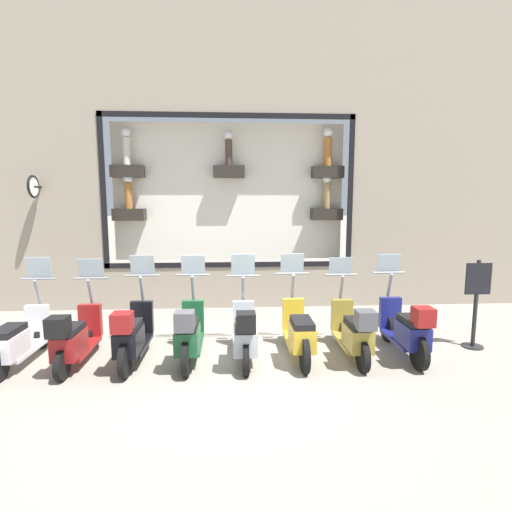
{
  "coord_description": "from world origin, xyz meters",
  "views": [
    {
      "loc": [
        -6.0,
        -0.06,
        2.59
      ],
      "look_at": [
        1.65,
        -0.52,
        1.51
      ],
      "focal_mm": 28.0,
      "sensor_mm": 36.0,
      "label": 1
    }
  ],
  "objects_px": {
    "scooter_olive_1": "(354,332)",
    "scooter_black_5": "(132,335)",
    "scooter_red_6": "(75,338)",
    "scooter_yellow_2": "(299,332)",
    "shop_sign_post": "(476,301)",
    "scooter_white_7": "(19,340)",
    "scooter_green_4": "(189,334)",
    "scooter_navy_0": "(406,329)",
    "scooter_silver_3": "(245,333)"
  },
  "relations": [
    {
      "from": "scooter_olive_1",
      "to": "scooter_silver_3",
      "type": "bearing_deg",
      "value": 89.93
    },
    {
      "from": "scooter_white_7",
      "to": "scooter_yellow_2",
      "type": "bearing_deg",
      "value": -89.9
    },
    {
      "from": "scooter_red_6",
      "to": "scooter_white_7",
      "type": "distance_m",
      "value": 0.89
    },
    {
      "from": "scooter_navy_0",
      "to": "scooter_olive_1",
      "type": "xyz_separation_m",
      "value": [
        -0.01,
        0.89,
        -0.02
      ]
    },
    {
      "from": "shop_sign_post",
      "to": "scooter_navy_0",
      "type": "bearing_deg",
      "value": 105.29
    },
    {
      "from": "scooter_navy_0",
      "to": "scooter_black_5",
      "type": "distance_m",
      "value": 4.43
    },
    {
      "from": "scooter_navy_0",
      "to": "scooter_white_7",
      "type": "xyz_separation_m",
      "value": [
        0.05,
        6.2,
        -0.07
      ]
    },
    {
      "from": "scooter_yellow_2",
      "to": "shop_sign_post",
      "type": "height_order",
      "value": "scooter_yellow_2"
    },
    {
      "from": "scooter_olive_1",
      "to": "scooter_white_7",
      "type": "bearing_deg",
      "value": 89.33
    },
    {
      "from": "scooter_silver_3",
      "to": "shop_sign_post",
      "type": "height_order",
      "value": "scooter_silver_3"
    },
    {
      "from": "scooter_black_5",
      "to": "shop_sign_post",
      "type": "bearing_deg",
      "value": -86.23
    },
    {
      "from": "scooter_navy_0",
      "to": "scooter_silver_3",
      "type": "relative_size",
      "value": 1.01
    },
    {
      "from": "scooter_yellow_2",
      "to": "shop_sign_post",
      "type": "distance_m",
      "value": 3.21
    },
    {
      "from": "scooter_navy_0",
      "to": "scooter_green_4",
      "type": "height_order",
      "value": "scooter_green_4"
    },
    {
      "from": "scooter_yellow_2",
      "to": "scooter_silver_3",
      "type": "bearing_deg",
      "value": 94.36
    },
    {
      "from": "scooter_olive_1",
      "to": "scooter_silver_3",
      "type": "distance_m",
      "value": 1.77
    },
    {
      "from": "scooter_black_5",
      "to": "scooter_white_7",
      "type": "bearing_deg",
      "value": 88.31
    },
    {
      "from": "scooter_black_5",
      "to": "scooter_green_4",
      "type": "bearing_deg",
      "value": -89.96
    },
    {
      "from": "scooter_olive_1",
      "to": "scooter_white_7",
      "type": "relative_size",
      "value": 1.0
    },
    {
      "from": "scooter_yellow_2",
      "to": "scooter_white_7",
      "type": "distance_m",
      "value": 4.43
    },
    {
      "from": "scooter_olive_1",
      "to": "scooter_yellow_2",
      "type": "height_order",
      "value": "scooter_yellow_2"
    },
    {
      "from": "scooter_olive_1",
      "to": "scooter_silver_3",
      "type": "xyz_separation_m",
      "value": [
        0.0,
        1.77,
        0.0
      ]
    },
    {
      "from": "scooter_white_7",
      "to": "scooter_red_6",
      "type": "bearing_deg",
      "value": -94.28
    },
    {
      "from": "scooter_olive_1",
      "to": "shop_sign_post",
      "type": "height_order",
      "value": "scooter_olive_1"
    },
    {
      "from": "scooter_olive_1",
      "to": "scooter_red_6",
      "type": "relative_size",
      "value": 1.0
    },
    {
      "from": "scooter_olive_1",
      "to": "scooter_green_4",
      "type": "xyz_separation_m",
      "value": [
        0.01,
        2.66,
        0.02
      ]
    },
    {
      "from": "scooter_silver_3",
      "to": "scooter_red_6",
      "type": "xyz_separation_m",
      "value": [
        -0.01,
        2.66,
        -0.01
      ]
    },
    {
      "from": "scooter_olive_1",
      "to": "shop_sign_post",
      "type": "xyz_separation_m",
      "value": [
        0.39,
        -2.28,
        0.37
      ]
    },
    {
      "from": "scooter_green_4",
      "to": "scooter_black_5",
      "type": "bearing_deg",
      "value": 90.04
    },
    {
      "from": "scooter_olive_1",
      "to": "scooter_black_5",
      "type": "height_order",
      "value": "scooter_black_5"
    },
    {
      "from": "scooter_silver_3",
      "to": "scooter_white_7",
      "type": "height_order",
      "value": "scooter_silver_3"
    },
    {
      "from": "scooter_navy_0",
      "to": "scooter_red_6",
      "type": "height_order",
      "value": "scooter_navy_0"
    },
    {
      "from": "scooter_green_4",
      "to": "scooter_black_5",
      "type": "xyz_separation_m",
      "value": [
        -0.0,
        0.89,
        -0.0
      ]
    },
    {
      "from": "scooter_yellow_2",
      "to": "scooter_white_7",
      "type": "height_order",
      "value": "scooter_yellow_2"
    },
    {
      "from": "scooter_green_4",
      "to": "shop_sign_post",
      "type": "relative_size",
      "value": 1.16
    },
    {
      "from": "scooter_green_4",
      "to": "scooter_black_5",
      "type": "distance_m",
      "value": 0.89
    },
    {
      "from": "scooter_black_5",
      "to": "shop_sign_post",
      "type": "xyz_separation_m",
      "value": [
        0.38,
        -5.83,
        0.35
      ]
    },
    {
      "from": "scooter_navy_0",
      "to": "scooter_silver_3",
      "type": "bearing_deg",
      "value": 90.17
    },
    {
      "from": "scooter_navy_0",
      "to": "shop_sign_post",
      "type": "relative_size",
      "value": 1.16
    },
    {
      "from": "scooter_silver_3",
      "to": "scooter_green_4",
      "type": "relative_size",
      "value": 0.99
    },
    {
      "from": "scooter_red_6",
      "to": "scooter_white_7",
      "type": "bearing_deg",
      "value": 85.72
    },
    {
      "from": "scooter_olive_1",
      "to": "scooter_black_5",
      "type": "relative_size",
      "value": 0.99
    },
    {
      "from": "scooter_navy_0",
      "to": "scooter_black_5",
      "type": "relative_size",
      "value": 1.0
    },
    {
      "from": "scooter_olive_1",
      "to": "scooter_white_7",
      "type": "height_order",
      "value": "scooter_white_7"
    },
    {
      "from": "scooter_navy_0",
      "to": "scooter_black_5",
      "type": "xyz_separation_m",
      "value": [
        -0.0,
        4.43,
        -0.0
      ]
    },
    {
      "from": "scooter_yellow_2",
      "to": "scooter_green_4",
      "type": "xyz_separation_m",
      "value": [
        -0.06,
        1.77,
        0.04
      ]
    },
    {
      "from": "scooter_olive_1",
      "to": "scooter_yellow_2",
      "type": "bearing_deg",
      "value": 85.49
    },
    {
      "from": "shop_sign_post",
      "to": "scooter_black_5",
      "type": "bearing_deg",
      "value": 93.77
    },
    {
      "from": "scooter_navy_0",
      "to": "scooter_white_7",
      "type": "relative_size",
      "value": 1.01
    },
    {
      "from": "scooter_green_4",
      "to": "scooter_red_6",
      "type": "distance_m",
      "value": 1.77
    }
  ]
}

